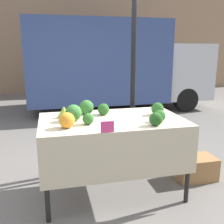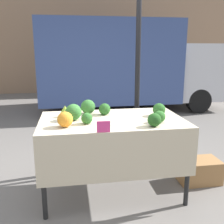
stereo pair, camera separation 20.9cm
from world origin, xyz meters
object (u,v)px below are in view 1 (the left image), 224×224
(parked_truck, at_px, (112,64))
(orange_cauliflower, at_px, (67,120))
(produce_crate, at_px, (195,168))
(price_sign, at_px, (107,127))

(parked_truck, bearing_deg, orange_cauliflower, -108.57)
(produce_crate, bearing_deg, orange_cauliflower, -170.39)
(orange_cauliflower, xyz_separation_m, produce_crate, (1.65, 0.28, -0.83))
(price_sign, distance_m, produce_crate, 1.61)
(parked_truck, xyz_separation_m, produce_crate, (0.05, -4.47, -1.12))
(orange_cauliflower, distance_m, price_sign, 0.43)
(price_sign, height_order, produce_crate, price_sign)
(parked_truck, distance_m, orange_cauliflower, 5.02)
(parked_truck, xyz_separation_m, orange_cauliflower, (-1.60, -4.75, -0.30))
(produce_crate, bearing_deg, price_sign, -158.18)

